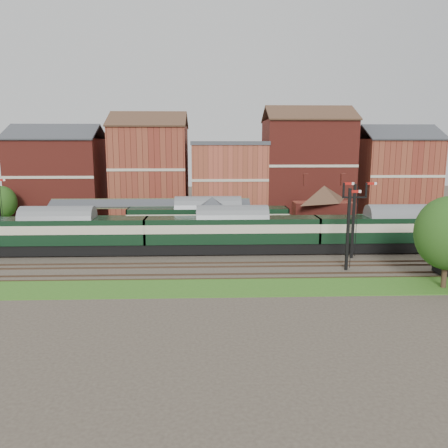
{
  "coord_description": "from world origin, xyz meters",
  "views": [
    {
      "loc": [
        -3.39,
        -47.75,
        12.08
      ],
      "look_at": [
        -1.64,
        2.0,
        3.0
      ],
      "focal_mm": 35.0,
      "sensor_mm": 36.0,
      "label": 1
    }
  ],
  "objects_px": {
    "dmu_train": "(232,231)",
    "semaphore_bracket": "(354,216)",
    "signal_box": "(212,221)",
    "platform_railcar": "(208,220)"
  },
  "relations": [
    {
      "from": "signal_box",
      "to": "platform_railcar",
      "type": "distance_m",
      "value": 3.32
    },
    {
      "from": "dmu_train",
      "to": "semaphore_bracket",
      "type": "bearing_deg",
      "value": -11.03
    },
    {
      "from": "signal_box",
      "to": "semaphore_bracket",
      "type": "height_order",
      "value": "semaphore_bracket"
    },
    {
      "from": "semaphore_bracket",
      "to": "dmu_train",
      "type": "distance_m",
      "value": 13.23
    },
    {
      "from": "signal_box",
      "to": "semaphore_bracket",
      "type": "xyz_separation_m",
      "value": [
        15.04,
        -5.75,
        1.44
      ]
    },
    {
      "from": "platform_railcar",
      "to": "semaphore_bracket",
      "type": "bearing_deg",
      "value": -30.12
    },
    {
      "from": "semaphore_bracket",
      "to": "platform_railcar",
      "type": "bearing_deg",
      "value": 149.88
    },
    {
      "from": "dmu_train",
      "to": "signal_box",
      "type": "bearing_deg",
      "value": 124.23
    },
    {
      "from": "signal_box",
      "to": "platform_railcar",
      "type": "height_order",
      "value": "signal_box"
    },
    {
      "from": "signal_box",
      "to": "dmu_train",
      "type": "distance_m",
      "value": 3.98
    }
  ]
}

